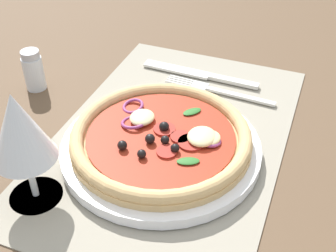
{
  "coord_description": "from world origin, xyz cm",
  "views": [
    {
      "loc": [
        -45.61,
        -17.06,
        40.19
      ],
      "look_at": [
        -1.12,
        0.0,
        2.87
      ],
      "focal_mm": 48.09,
      "sensor_mm": 36.0,
      "label": 1
    }
  ],
  "objects": [
    {
      "name": "plate",
      "position": [
        -3.73,
        0.15,
        1.13
      ],
      "size": [
        26.44,
        26.44,
        1.47
      ],
      "primitive_type": "cylinder",
      "color": "white",
      "rests_on": "placemat"
    },
    {
      "name": "placemat",
      "position": [
        0.0,
        0.0,
        0.2
      ],
      "size": [
        47.53,
        30.73,
        0.4
      ],
      "primitive_type": "cube",
      "color": "gray",
      "rests_on": "ground_plane"
    },
    {
      "name": "pizza",
      "position": [
        -3.69,
        0.08,
        2.96
      ],
      "size": [
        23.79,
        23.79,
        2.63
      ],
      "color": "tan",
      "rests_on": "plate"
    },
    {
      "name": "fork",
      "position": [
        12.93,
        -2.33,
        0.62
      ],
      "size": [
        2.57,
        18.06,
        0.44
      ],
      "rotation": [
        0.0,
        0.0,
        1.51
      ],
      "color": "silver",
      "rests_on": "placemat"
    },
    {
      "name": "pepper_shaker",
      "position": [
        4.12,
        24.86,
        3.25
      ],
      "size": [
        3.2,
        3.2,
        6.7
      ],
      "color": "silver",
      "rests_on": "ground_plane"
    },
    {
      "name": "knife",
      "position": [
        16.55,
        1.3,
        0.65
      ],
      "size": [
        2.38,
        20.04,
        0.62
      ],
      "rotation": [
        0.0,
        0.0,
        1.54
      ],
      "color": "silver",
      "rests_on": "placemat"
    },
    {
      "name": "ground_plane",
      "position": [
        0.0,
        0.0,
        -1.2
      ],
      "size": [
        190.0,
        140.0,
        2.4
      ],
      "primitive_type": "cube",
      "color": "brown"
    },
    {
      "name": "wine_glass",
      "position": [
        -16.28,
        11.21,
        10.07
      ],
      "size": [
        7.2,
        7.2,
        14.9
      ],
      "color": "silver",
      "rests_on": "ground_plane"
    }
  ]
}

